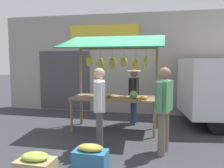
% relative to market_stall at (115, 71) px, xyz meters
% --- Properties ---
extents(ground_plane, '(40.00, 40.00, 0.00)m').
position_rel_market_stall_xyz_m(ground_plane, '(0.01, 0.04, -1.55)').
color(ground_plane, '#38383D').
extents(street_backdrop, '(9.00, 0.30, 3.40)m').
position_rel_market_stall_xyz_m(street_backdrop, '(0.07, -2.15, 0.15)').
color(street_backdrop, '#9E998E').
rests_on(street_backdrop, ground).
extents(market_stall, '(2.50, 1.46, 2.50)m').
position_rel_market_stall_xyz_m(market_stall, '(0.00, 0.00, 0.00)').
color(market_stall, olive).
rests_on(market_stall, ground).
extents(vendor_with_sunhat, '(0.41, 0.68, 1.57)m').
position_rel_market_stall_xyz_m(vendor_with_sunhat, '(-0.40, -0.71, -0.63)').
color(vendor_with_sunhat, navy).
rests_on(vendor_with_sunhat, ground).
extents(shopper_with_ponytail, '(0.35, 0.69, 1.68)m').
position_rel_market_stall_xyz_m(shopper_with_ponytail, '(0.03, 1.48, -0.57)').
color(shopper_with_ponytail, '#4C4C51').
rests_on(shopper_with_ponytail, ground).
extents(shopper_in_striped_shirt, '(0.35, 0.70, 1.70)m').
position_rel_market_stall_xyz_m(shopper_in_striped_shirt, '(-1.25, 1.38, -0.56)').
color(shopper_in_striped_shirt, '#726656').
rests_on(shopper_in_striped_shirt, ground).
extents(produce_crate_near, '(0.59, 0.42, 0.40)m').
position_rel_market_stall_xyz_m(produce_crate_near, '(0.71, 2.81, -1.37)').
color(produce_crate_near, tan).
rests_on(produce_crate_near, ground).
extents(produce_crate_side, '(0.59, 0.37, 0.44)m').
position_rel_market_stall_xyz_m(produce_crate_side, '(-0.05, 2.35, -1.35)').
color(produce_crate_side, teal).
rests_on(produce_crate_side, ground).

